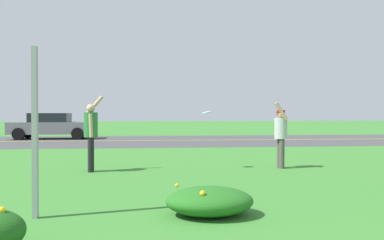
# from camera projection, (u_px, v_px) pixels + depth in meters

# --- Properties ---
(ground_plane) EXTENTS (120.00, 120.00, 0.00)m
(ground_plane) POSITION_uv_depth(u_px,v_px,m) (196.00, 166.00, 11.68)
(ground_plane) COLOR #387A2D
(highway_strip) EXTENTS (120.00, 9.09, 0.01)m
(highway_strip) POSITION_uv_depth(u_px,v_px,m) (174.00, 140.00, 22.19)
(highway_strip) COLOR #424244
(highway_strip) RESTS_ON ground
(highway_center_stripe) EXTENTS (120.00, 0.16, 0.00)m
(highway_center_stripe) POSITION_uv_depth(u_px,v_px,m) (174.00, 140.00, 22.19)
(highway_center_stripe) COLOR yellow
(highway_center_stripe) RESTS_ON ground
(daylily_clump_near_camera) EXTENTS (1.27, 1.10, 0.44)m
(daylily_clump_near_camera) POSITION_uv_depth(u_px,v_px,m) (210.00, 201.00, 6.06)
(daylily_clump_near_camera) COLOR #23661E
(daylily_clump_near_camera) RESTS_ON ground
(sign_post_near_path) EXTENTS (0.07, 0.10, 2.41)m
(sign_post_near_path) POSITION_uv_depth(u_px,v_px,m) (35.00, 133.00, 5.87)
(sign_post_near_path) COLOR #93969B
(sign_post_near_path) RESTS_ON ground
(person_thrower_green_shirt) EXTENTS (0.47, 0.50, 1.92)m
(person_thrower_green_shirt) POSITION_uv_depth(u_px,v_px,m) (91.00, 131.00, 10.49)
(person_thrower_green_shirt) COLOR #287038
(person_thrower_green_shirt) RESTS_ON ground
(person_catcher_red_cap_gray_shirt) EXTENTS (0.41, 0.49, 1.76)m
(person_catcher_red_cap_gray_shirt) POSITION_uv_depth(u_px,v_px,m) (281.00, 133.00, 11.16)
(person_catcher_red_cap_gray_shirt) COLOR #B2B2B7
(person_catcher_red_cap_gray_shirt) RESTS_ON ground
(frisbee_pale_blue) EXTENTS (0.26, 0.26, 0.09)m
(frisbee_pale_blue) POSITION_uv_depth(u_px,v_px,m) (207.00, 112.00, 10.99)
(frisbee_pale_blue) COLOR #ADD6E5
(car_gray_center_left) EXTENTS (4.50, 2.00, 1.45)m
(car_gray_center_left) POSITION_uv_depth(u_px,v_px,m) (51.00, 126.00, 23.51)
(car_gray_center_left) COLOR slate
(car_gray_center_left) RESTS_ON ground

